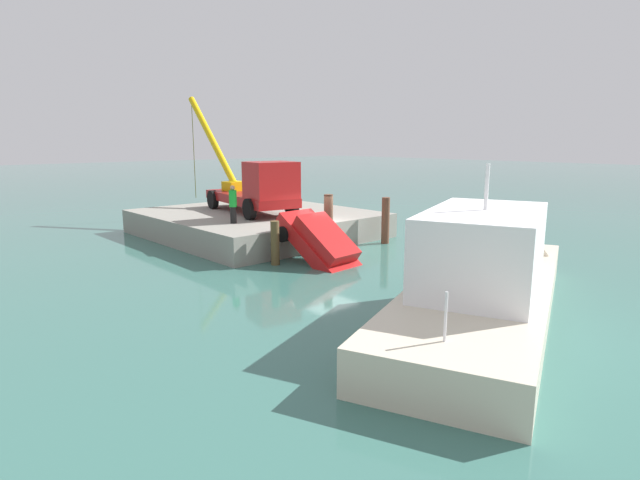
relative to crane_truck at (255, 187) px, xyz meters
name	(u,v)px	position (x,y,z in m)	size (l,w,h in m)	color
ground	(323,250)	(4.53, 0.44, -2.56)	(200.00, 200.00, 0.00)	#386B60
dock	(256,223)	(-0.64, 0.44, -1.96)	(10.81, 9.77, 1.20)	gray
crane_truck	(255,187)	(0.00, 0.00, 0.00)	(10.83, 3.48, 6.25)	maroon
dock_worker	(233,204)	(1.77, -2.49, -0.49)	(0.34, 0.34, 1.69)	black
salvaged_car	(325,248)	(6.58, -1.35, -1.91)	(4.08, 2.29, 3.08)	red
moored_yacht	(493,282)	(13.37, -0.46, -2.06)	(8.54, 14.72, 5.87)	beige
piling_near	(275,243)	(5.34, -2.89, -1.68)	(0.34, 0.34, 1.76)	brown
piling_mid	(328,224)	(5.17, 0.16, -1.27)	(0.39, 0.39, 2.57)	brown
piling_far	(385,220)	(5.45, 3.64, -1.45)	(0.38, 0.38, 2.21)	brown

